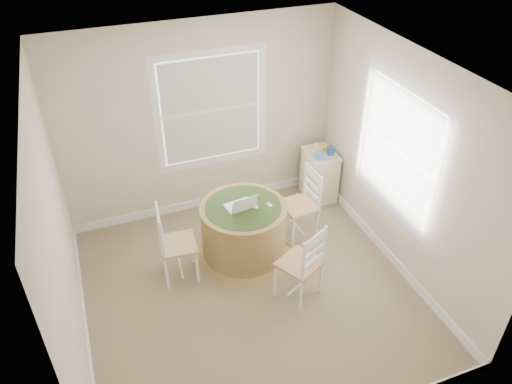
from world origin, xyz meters
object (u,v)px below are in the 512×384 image
chair_near (299,263)px  laptop (241,205)px  chair_left (178,244)px  round_table (244,229)px  chair_right (299,205)px  corner_chest (319,175)px

chair_near → laptop: bearing=-93.9°
chair_left → round_table: bearing=-79.9°
chair_right → laptop: 0.87m
laptop → corner_chest: laptop is taller
chair_left → corner_chest: size_ratio=1.32×
round_table → corner_chest: size_ratio=1.68×
chair_left → chair_right: bearing=-78.5°
chair_left → chair_near: 1.39m
round_table → chair_right: (0.78, 0.11, 0.07)m
chair_left → laptop: bearing=-80.0°
laptop → chair_left: bearing=-3.5°
round_table → laptop: (-0.03, -0.00, 0.36)m
chair_near → round_table: bearing=-95.7°
round_table → laptop: 0.36m
chair_left → chair_near: (1.16, -0.78, 0.00)m
chair_right → round_table: bearing=-85.5°
chair_near → corner_chest: chair_near is taller
chair_left → chair_near: same height
round_table → chair_left: 0.82m
corner_chest → round_table: bearing=-148.1°
chair_left → chair_right: same height
chair_near → corner_chest: 1.98m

